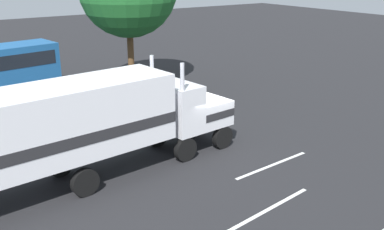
{
  "coord_description": "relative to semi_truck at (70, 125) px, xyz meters",
  "views": [
    {
      "loc": [
        -12.03,
        -16.35,
        8.45
      ],
      "look_at": [
        -0.5,
        0.32,
        1.6
      ],
      "focal_mm": 42.1,
      "sensor_mm": 36.0,
      "label": 1
    }
  ],
  "objects": [
    {
      "name": "lane_stripe_near",
      "position": [
        7.79,
        -3.22,
        -2.52
      ],
      "size": [
        4.4,
        0.47,
        0.01
      ],
      "primitive_type": "cube",
      "rotation": [
        0.0,
        0.0,
        0.07
      ],
      "color": "silver",
      "rests_on": "ground_plane"
    },
    {
      "name": "lane_stripe_mid",
      "position": [
        5.08,
        -5.86,
        -2.52
      ],
      "size": [
        4.38,
        0.72,
        0.01
      ],
      "primitive_type": "cube",
      "rotation": [
        0.0,
        0.0,
        0.13
      ],
      "color": "silver",
      "rests_on": "ground_plane"
    },
    {
      "name": "ground_plane",
      "position": [
        6.63,
        0.28,
        -2.52
      ],
      "size": [
        120.0,
        120.0,
        0.0
      ],
      "primitive_type": "plane",
      "color": "#232326"
    },
    {
      "name": "semi_truck",
      "position": [
        0.0,
        0.0,
        0.0
      ],
      "size": [
        14.34,
        4.17,
        4.5
      ],
      "color": "white",
      "rests_on": "ground_plane"
    },
    {
      "name": "person_bystander",
      "position": [
        0.69,
        2.23,
        -1.63
      ],
      "size": [
        0.34,
        0.47,
        1.63
      ],
      "color": "black",
      "rests_on": "ground_plane"
    }
  ]
}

